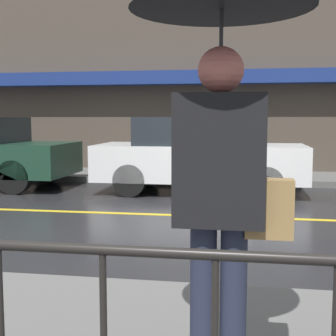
{
  "coord_description": "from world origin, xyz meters",
  "views": [
    {
      "loc": [
        0.44,
        -7.23,
        1.53
      ],
      "look_at": [
        -0.2,
        -3.27,
        1.11
      ],
      "focal_mm": 50.0,
      "sensor_mm": 36.0,
      "label": 1
    }
  ],
  "objects": [
    {
      "name": "car_white",
      "position": [
        -0.49,
        2.37,
        0.79
      ],
      "size": [
        4.25,
        1.72,
        1.56
      ],
      "color": "silver",
      "rests_on": "ground_plane"
    },
    {
      "name": "sidewalk_far",
      "position": [
        0.0,
        4.42,
        0.07
      ],
      "size": [
        28.0,
        2.03,
        0.14
      ],
      "color": "#60605E",
      "rests_on": "ground_plane"
    },
    {
      "name": "pedestrian",
      "position": [
        0.33,
        -4.84,
        1.73
      ],
      "size": [
        0.92,
        0.92,
        2.13
      ],
      "color": "#23283D",
      "rests_on": "sidewalk_near"
    },
    {
      "name": "ground_plane",
      "position": [
        0.0,
        0.0,
        0.0
      ],
      "size": [
        80.0,
        80.0,
        0.0
      ],
      "primitive_type": "plane",
      "color": "#262628"
    },
    {
      "name": "building_storefront",
      "position": [
        0.0,
        5.55,
        2.94
      ],
      "size": [
        28.0,
        0.85,
        5.93
      ],
      "color": "#4C4238",
      "rests_on": "ground_plane"
    },
    {
      "name": "lane_marking",
      "position": [
        0.0,
        0.0,
        0.0
      ],
      "size": [
        25.2,
        0.12,
        0.01
      ],
      "color": "gold",
      "rests_on": "ground_plane"
    }
  ]
}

